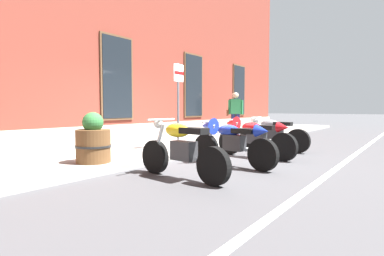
% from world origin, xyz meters
% --- Properties ---
extents(ground_plane, '(140.00, 140.00, 0.00)m').
position_xyz_m(ground_plane, '(0.00, 0.00, 0.00)').
color(ground_plane, '#38383A').
extents(sidewalk, '(29.50, 2.87, 0.13)m').
position_xyz_m(sidewalk, '(0.00, 1.43, 0.07)').
color(sidewalk, gray).
rests_on(sidewalk, ground_plane).
extents(lane_stripe, '(29.50, 0.12, 0.01)m').
position_xyz_m(lane_stripe, '(0.00, -3.20, 0.00)').
color(lane_stripe, silver).
rests_on(lane_stripe, ground_plane).
extents(motorcycle_yellow_naked, '(0.62, 1.99, 1.01)m').
position_xyz_m(motorcycle_yellow_naked, '(-2.18, -1.26, 0.49)').
color(motorcycle_yellow_naked, black).
rests_on(motorcycle_yellow_naked, ground_plane).
extents(motorcycle_blue_sport, '(0.64, 2.06, 0.98)m').
position_xyz_m(motorcycle_blue_sport, '(-0.66, -1.34, 0.54)').
color(motorcycle_blue_sport, black).
rests_on(motorcycle_blue_sport, ground_plane).
extents(motorcycle_red_sport, '(0.66, 2.16, 0.98)m').
position_xyz_m(motorcycle_red_sport, '(0.69, -1.22, 0.54)').
color(motorcycle_red_sport, black).
rests_on(motorcycle_red_sport, ground_plane).
extents(motorcycle_grey_naked, '(0.62, 2.04, 0.95)m').
position_xyz_m(motorcycle_grey_naked, '(2.05, -1.20, 0.48)').
color(motorcycle_grey_naked, black).
rests_on(motorcycle_grey_naked, ground_plane).
extents(pedestrian_striped_shirt, '(0.43, 0.60, 1.70)m').
position_xyz_m(pedestrian_striped_shirt, '(4.76, 1.40, 1.08)').
color(pedestrian_striped_shirt, '#1E1E4C').
rests_on(pedestrian_striped_shirt, sidewalk).
extents(pedestrian_dark_jacket, '(0.23, 0.59, 1.73)m').
position_xyz_m(pedestrian_dark_jacket, '(5.66, 1.93, 1.11)').
color(pedestrian_dark_jacket, '#38332D').
rests_on(pedestrian_dark_jacket, sidewalk).
extents(parking_sign, '(0.36, 0.07, 2.22)m').
position_xyz_m(parking_sign, '(0.05, 0.55, 1.57)').
color(parking_sign, '#4C4C51').
rests_on(parking_sign, sidewalk).
extents(barrel_planter, '(0.69, 0.69, 0.98)m').
position_xyz_m(barrel_planter, '(-2.51, 0.64, 0.53)').
color(barrel_planter, brown).
rests_on(barrel_planter, sidewalk).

